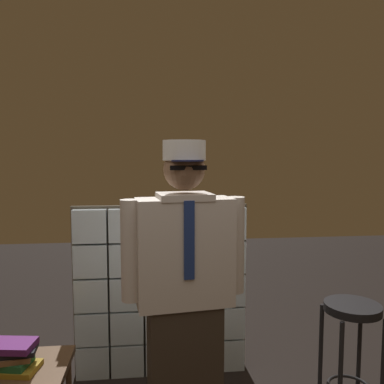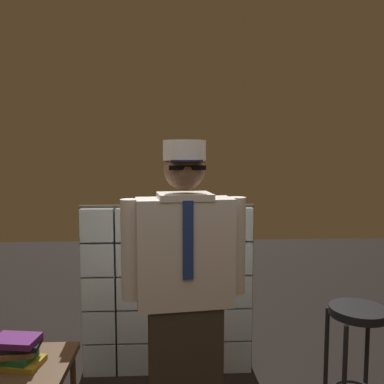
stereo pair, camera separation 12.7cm
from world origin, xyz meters
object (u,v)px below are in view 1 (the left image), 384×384
at_px(bar_stool, 351,334).
at_px(side_table, 19,381).
at_px(standing_person, 185,292).
at_px(book_stack, 13,357).

xyz_separation_m(bar_stool, side_table, (-1.96, -0.05, -0.14)).
distance_m(standing_person, bar_stool, 1.10).
distance_m(standing_person, side_table, 1.04).
distance_m(bar_stool, book_stack, 1.99).
height_order(standing_person, side_table, standing_person).
bearing_deg(standing_person, book_stack, 171.25).
distance_m(side_table, book_stack, 0.15).
height_order(bar_stool, book_stack, bar_stool).
xyz_separation_m(standing_person, bar_stool, (1.04, 0.08, -0.34)).
bearing_deg(side_table, standing_person, -2.18).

